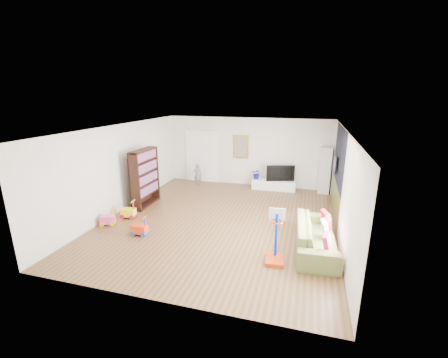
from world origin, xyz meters
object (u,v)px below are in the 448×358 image
(bookshelf, at_px, (145,178))
(basketball_hoop, at_px, (276,237))
(sofa, at_px, (316,236))
(media_console, at_px, (274,185))

(bookshelf, xyz_separation_m, basketball_hoop, (4.56, -2.37, -0.33))
(sofa, bearing_deg, basketball_hoop, 132.15)
(media_console, height_order, sofa, sofa)
(media_console, bearing_deg, sofa, -72.38)
(basketball_hoop, bearing_deg, bookshelf, 148.00)
(media_console, relative_size, basketball_hoop, 1.37)
(bookshelf, xyz_separation_m, sofa, (5.42, -1.50, -0.60))
(bookshelf, relative_size, sofa, 0.81)
(sofa, height_order, basketball_hoop, basketball_hoop)
(sofa, distance_m, basketball_hoop, 1.25)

